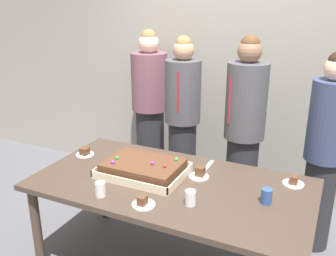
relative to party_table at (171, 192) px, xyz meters
name	(u,v)px	position (x,y,z in m)	size (l,w,h in m)	color
interior_back_panel	(238,53)	(0.00, 1.60, 0.80)	(8.00, 0.12, 3.00)	#9E998E
party_table	(171,192)	(0.00, 0.00, 0.00)	(1.98, 1.04, 0.78)	#47382D
sheet_cake	(143,168)	(-0.24, 0.03, 0.13)	(0.62, 0.46, 0.12)	beige
plated_slice_near_left	(85,153)	(-0.86, 0.13, 0.10)	(0.15, 0.15, 0.07)	white
plated_slice_near_right	(143,203)	(-0.03, -0.37, 0.10)	(0.15, 0.15, 0.07)	white
plated_slice_far_left	(200,174)	(0.15, 0.16, 0.11)	(0.15, 0.15, 0.08)	white
plated_slice_far_right	(294,182)	(0.80, 0.34, 0.10)	(0.15, 0.15, 0.07)	white
drink_cup_nearest	(190,198)	(0.24, -0.23, 0.13)	(0.07, 0.07, 0.10)	white
drink_cup_middle	(100,189)	(-0.34, -0.38, 0.13)	(0.07, 0.07, 0.10)	white
drink_cup_far_end	(267,196)	(0.67, 0.00, 0.13)	(0.07, 0.07, 0.10)	#2D5199
cake_server_utensil	(208,166)	(0.15, 0.37, 0.08)	(0.03, 0.20, 0.01)	silver
person_serving_front	(244,135)	(0.30, 0.84, 0.21)	(0.35, 0.35, 1.76)	#28282D
person_green_shirt_behind	(325,152)	(0.96, 0.84, 0.16)	(0.32, 0.32, 1.66)	#28282D
person_striped_tie_right	(150,109)	(-0.83, 1.24, 0.19)	(0.38, 0.38, 1.73)	#28282D
person_far_right_suit	(183,123)	(-0.33, 0.96, 0.19)	(0.34, 0.34, 1.71)	#28282D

